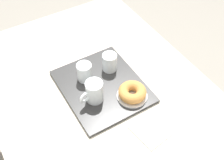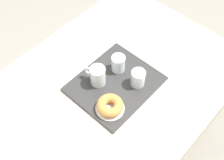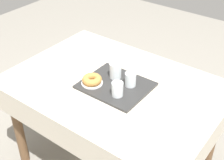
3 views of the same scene
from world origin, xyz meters
TOP-DOWN VIEW (x-y plane):
  - ground_plane at (0.00, 0.00)m, footprint 6.00×6.00m
  - dining_table at (0.00, 0.00)m, footprint 1.29×0.91m
  - serving_tray at (-0.03, 0.02)m, footprint 0.39×0.34m
  - tea_mug_left at (0.03, -0.05)m, footprint 0.07×0.11m
  - water_glass_near at (-0.10, -0.03)m, footprint 0.07×0.07m
  - water_glass_far at (-0.09, 0.10)m, footprint 0.07×0.07m
  - donut_plate_left at (0.09, 0.09)m, footprint 0.13×0.13m
  - sugar_donut_left at (0.09, 0.09)m, footprint 0.12×0.12m
  - paper_napkin at (0.26, 0.07)m, footprint 0.15×0.13m

SIDE VIEW (x-z plane):
  - ground_plane at x=0.00m, z-range 0.00..0.00m
  - dining_table at x=0.00m, z-range 0.27..0.99m
  - paper_napkin at x=0.26m, z-range 0.72..0.73m
  - serving_tray at x=-0.03m, z-range 0.72..0.74m
  - donut_plate_left at x=0.09m, z-range 0.74..0.75m
  - sugar_donut_left at x=0.09m, z-range 0.75..0.79m
  - water_glass_near at x=-0.10m, z-range 0.73..0.82m
  - water_glass_far at x=-0.09m, z-range 0.73..0.82m
  - tea_mug_left at x=0.03m, z-range 0.73..0.83m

